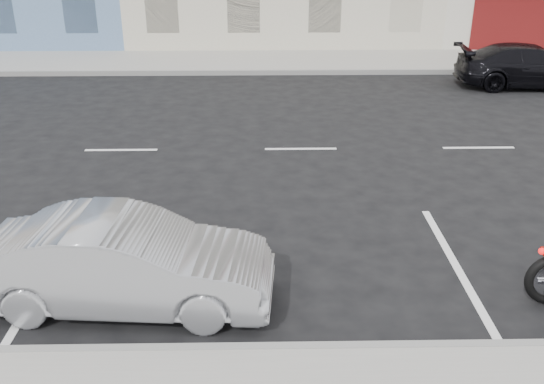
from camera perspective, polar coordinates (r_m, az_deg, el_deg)
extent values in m
plane|color=black|center=(13.84, 11.03, 4.05)|extent=(120.00, 120.00, 0.00)
cube|color=gray|center=(22.00, -6.72, 12.09)|extent=(80.00, 3.40, 0.15)
cube|color=gray|center=(7.64, -17.51, -14.25)|extent=(80.00, 0.12, 0.16)
cube|color=gray|center=(20.34, -7.15, 11.07)|extent=(80.00, 0.12, 0.16)
imported|color=#97989E|center=(8.14, -13.55, -6.49)|extent=(3.89, 1.59, 1.25)
imported|color=black|center=(20.20, 23.09, 10.86)|extent=(4.44, 1.98, 1.26)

